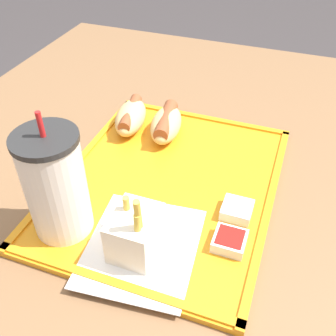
{
  "coord_description": "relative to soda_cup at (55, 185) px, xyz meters",
  "views": [
    {
      "loc": [
        -0.46,
        -0.16,
        1.16
      ],
      "look_at": [
        0.0,
        0.01,
        0.75
      ],
      "focal_mm": 42.0,
      "sensor_mm": 36.0,
      "label": 1
    }
  ],
  "objects": [
    {
      "name": "hot_dog_far",
      "position": [
        0.27,
        0.01,
        -0.06
      ],
      "size": [
        0.13,
        0.08,
        0.05
      ],
      "color": "#DBB270",
      "rests_on": "food_tray"
    },
    {
      "name": "sauce_cup_mayo",
      "position": [
        0.11,
        -0.24,
        -0.07
      ],
      "size": [
        0.05,
        0.05,
        0.02
      ],
      "color": "silver",
      "rests_on": "food_tray"
    },
    {
      "name": "food_tray",
      "position": [
        0.14,
        -0.11,
        -0.09
      ],
      "size": [
        0.43,
        0.35,
        0.01
      ],
      "color": "orange",
      "rests_on": "dining_table"
    },
    {
      "name": "dining_table",
      "position": [
        0.14,
        -0.12,
        -0.45
      ],
      "size": [
        1.27,
        1.08,
        0.71
      ],
      "color": "brown",
      "rests_on": "ground_plane"
    },
    {
      "name": "hot_dog_near",
      "position": [
        0.27,
        -0.06,
        -0.06
      ],
      "size": [
        0.13,
        0.07,
        0.05
      ],
      "color": "#DBB270",
      "rests_on": "food_tray"
    },
    {
      "name": "fries_carton",
      "position": [
        -0.01,
        -0.12,
        -0.05
      ],
      "size": [
        0.07,
        0.06,
        0.12
      ],
      "color": "silver",
      "rests_on": "food_tray"
    },
    {
      "name": "sauce_cup_ketchup",
      "position": [
        0.05,
        -0.24,
        -0.07
      ],
      "size": [
        0.05,
        0.05,
        0.02
      ],
      "color": "silver",
      "rests_on": "food_tray"
    },
    {
      "name": "soda_cup",
      "position": [
        0.0,
        0.0,
        0.0
      ],
      "size": [
        0.09,
        0.09,
        0.2
      ],
      "color": "silver",
      "rests_on": "food_tray"
    },
    {
      "name": "paper_napkin",
      "position": [
        0.0,
        -0.12,
        -0.08
      ],
      "size": [
        0.19,
        0.17,
        0.0
      ],
      "color": "white",
      "rests_on": "food_tray"
    }
  ]
}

